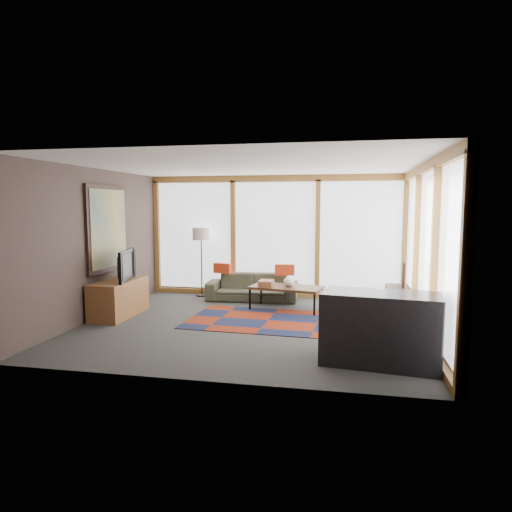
% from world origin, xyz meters
% --- Properties ---
extents(ground, '(5.50, 5.50, 0.00)m').
position_xyz_m(ground, '(0.00, 0.00, 0.00)').
color(ground, '#31312F').
rests_on(ground, ground).
extents(room_envelope, '(5.52, 5.02, 2.62)m').
position_xyz_m(room_envelope, '(0.49, 0.56, 1.54)').
color(room_envelope, '#41332E').
rests_on(room_envelope, ground).
extents(rug, '(2.78, 1.86, 0.01)m').
position_xyz_m(rug, '(0.23, 0.30, 0.01)').
color(rug, maroon).
rests_on(rug, ground).
extents(sofa, '(1.91, 0.85, 0.54)m').
position_xyz_m(sofa, '(-0.39, 1.95, 0.27)').
color(sofa, '#313425').
rests_on(sofa, ground).
extents(pillow_left, '(0.40, 0.20, 0.21)m').
position_xyz_m(pillow_left, '(-1.04, 1.96, 0.65)').
color(pillow_left, '#BA3315').
rests_on(pillow_left, sofa).
extents(pillow_right, '(0.41, 0.17, 0.22)m').
position_xyz_m(pillow_right, '(0.29, 1.94, 0.65)').
color(pillow_right, '#BA3315').
rests_on(pillow_right, sofa).
extents(floor_lamp, '(0.37, 0.37, 1.49)m').
position_xyz_m(floor_lamp, '(-1.56, 2.16, 0.74)').
color(floor_lamp, black).
rests_on(floor_lamp, ground).
extents(coffee_table, '(1.43, 0.90, 0.44)m').
position_xyz_m(coffee_table, '(0.42, 1.22, 0.22)').
color(coffee_table, '#312213').
rests_on(coffee_table, ground).
extents(book_stack, '(0.26, 0.33, 0.11)m').
position_xyz_m(book_stack, '(0.04, 1.19, 0.50)').
color(book_stack, brown).
rests_on(book_stack, coffee_table).
extents(vase, '(0.25, 0.25, 0.18)m').
position_xyz_m(vase, '(0.47, 1.19, 0.53)').
color(vase, beige).
rests_on(vase, coffee_table).
extents(bookshelf, '(0.39, 2.15, 0.54)m').
position_xyz_m(bookshelf, '(2.43, 0.32, 0.27)').
color(bookshelf, '#312213').
rests_on(bookshelf, ground).
extents(bowl_a, '(0.22, 0.22, 0.09)m').
position_xyz_m(bowl_a, '(2.43, -0.18, 0.58)').
color(bowl_a, black).
rests_on(bowl_a, bookshelf).
extents(bowl_b, '(0.15, 0.15, 0.07)m').
position_xyz_m(bowl_b, '(2.40, 0.12, 0.57)').
color(bowl_b, black).
rests_on(bowl_b, bookshelf).
extents(shelf_picture, '(0.08, 0.34, 0.44)m').
position_xyz_m(shelf_picture, '(2.51, 1.03, 0.76)').
color(shelf_picture, black).
rests_on(shelf_picture, bookshelf).
extents(tv_console, '(0.54, 1.29, 0.65)m').
position_xyz_m(tv_console, '(-2.43, 0.12, 0.32)').
color(tv_console, brown).
rests_on(tv_console, ground).
extents(television, '(0.31, 0.95, 0.54)m').
position_xyz_m(television, '(-2.34, 0.08, 0.92)').
color(television, black).
rests_on(television, tv_console).
extents(bar_counter, '(1.49, 0.84, 0.90)m').
position_xyz_m(bar_counter, '(1.96, -1.53, 0.45)').
color(bar_counter, black).
rests_on(bar_counter, ground).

